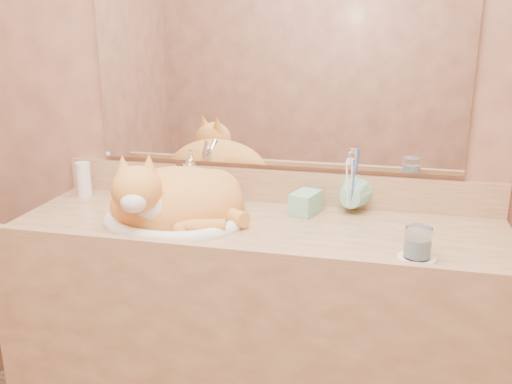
% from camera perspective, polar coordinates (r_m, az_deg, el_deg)
% --- Properties ---
extents(wall_back, '(2.40, 0.02, 2.50)m').
position_cam_1_polar(wall_back, '(2.01, 1.85, 10.04)').
color(wall_back, brown).
rests_on(wall_back, ground).
extents(vanity_counter, '(1.60, 0.55, 0.85)m').
position_cam_1_polar(vanity_counter, '(2.03, -0.00, -14.73)').
color(vanity_counter, '#8D613F').
rests_on(vanity_counter, floor).
extents(mirror, '(1.30, 0.02, 0.80)m').
position_cam_1_polar(mirror, '(1.99, 1.81, 14.01)').
color(mirror, white).
rests_on(mirror, wall_back).
extents(sink_basin, '(0.53, 0.47, 0.14)m').
position_cam_1_polar(sink_basin, '(1.88, -8.33, -0.85)').
color(sink_basin, white).
rests_on(sink_basin, vanity_counter).
extents(faucet, '(0.08, 0.14, 0.19)m').
position_cam_1_polar(faucet, '(2.03, -6.53, 1.19)').
color(faucet, silver).
rests_on(faucet, vanity_counter).
extents(cat, '(0.56, 0.52, 0.25)m').
position_cam_1_polar(cat, '(1.90, -8.25, -0.52)').
color(cat, orange).
rests_on(cat, sink_basin).
extents(soap_dispenser, '(0.10, 0.10, 0.17)m').
position_cam_1_polar(soap_dispenser, '(1.89, 4.23, -0.19)').
color(soap_dispenser, '#7FCCAA').
rests_on(soap_dispenser, vanity_counter).
extents(toothbrush_cup, '(0.14, 0.14, 0.11)m').
position_cam_1_polar(toothbrush_cup, '(1.94, 9.34, -0.81)').
color(toothbrush_cup, '#7FCCAA').
rests_on(toothbrush_cup, vanity_counter).
extents(toothbrushes, '(0.03, 0.03, 0.20)m').
position_cam_1_polar(toothbrushes, '(1.92, 9.43, 1.00)').
color(toothbrushes, white).
rests_on(toothbrushes, toothbrush_cup).
extents(saucer, '(0.11, 0.11, 0.01)m').
position_cam_1_polar(saucer, '(1.65, 15.75, -6.45)').
color(saucer, white).
rests_on(saucer, vanity_counter).
extents(water_glass, '(0.07, 0.07, 0.09)m').
position_cam_1_polar(water_glass, '(1.63, 15.88, -4.88)').
color(water_glass, silver).
rests_on(water_glass, saucer).
extents(lotion_bottle, '(0.05, 0.05, 0.13)m').
position_cam_1_polar(lotion_bottle, '(2.24, -16.84, 1.24)').
color(lotion_bottle, white).
rests_on(lotion_bottle, vanity_counter).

